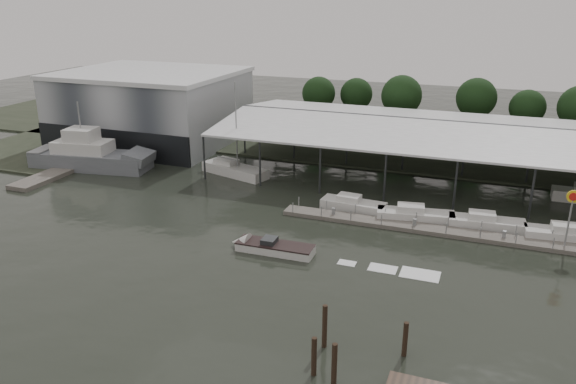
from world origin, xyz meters
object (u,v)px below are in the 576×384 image
(grey_trawler, at_px, (91,156))
(speedboat_underway, at_px, (269,247))
(shell_fuel_sign, at_px, (571,208))
(white_sailboat, at_px, (234,170))

(grey_trawler, distance_m, speedboat_underway, 33.75)
(grey_trawler, height_order, speedboat_underway, grey_trawler)
(shell_fuel_sign, bearing_deg, speedboat_underway, -158.94)
(white_sailboat, distance_m, speedboat_underway, 22.24)
(shell_fuel_sign, distance_m, speedboat_underway, 26.14)
(shell_fuel_sign, distance_m, white_sailboat, 37.74)
(white_sailboat, xyz_separation_m, speedboat_underway, (12.27, -18.55, -0.25))
(shell_fuel_sign, xyz_separation_m, speedboat_underway, (-24.17, -9.31, -3.53))
(white_sailboat, bearing_deg, speedboat_underway, -39.83)
(shell_fuel_sign, height_order, grey_trawler, grey_trawler)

